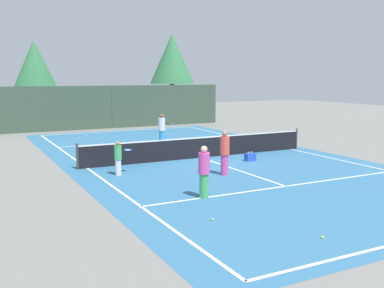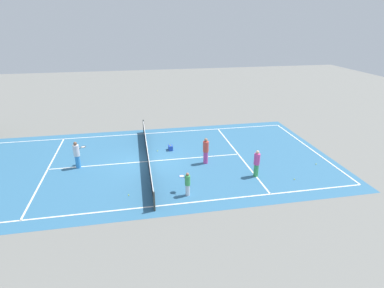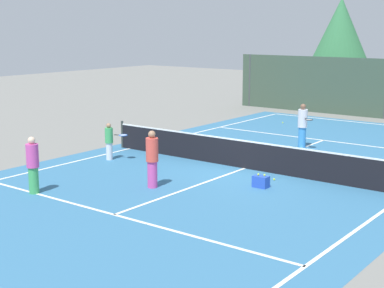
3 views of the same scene
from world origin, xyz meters
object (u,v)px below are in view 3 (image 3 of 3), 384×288
player_1 (33,165)px  tennis_ball_4 (302,122)px  tennis_ball_3 (175,147)px  ball_crate (261,182)px  player_0 (303,125)px  player_2 (110,141)px  player_3 (152,159)px  tennis_ball_5 (274,179)px  tennis_ball_2 (283,123)px

player_1 → tennis_ball_4: bearing=88.8°
player_1 → tennis_ball_3: 7.77m
ball_crate → player_0: bearing=105.7°
player_0 → player_2: size_ratio=1.31×
player_3 → tennis_ball_3: size_ratio=26.89×
tennis_ball_4 → tennis_ball_5: bearing=-67.5°
tennis_ball_3 → tennis_ball_5: 6.14m
tennis_ball_3 → player_1: bearing=-83.7°
player_3 → tennis_ball_2: (-2.67, 13.17, -0.88)m
tennis_ball_2 → tennis_ball_5: 11.43m
player_0 → player_3: player_0 is taller
player_0 → tennis_ball_4: (-2.90, 5.77, -0.89)m
tennis_ball_2 → tennis_ball_3: 8.12m
player_2 → tennis_ball_5: player_2 is taller
player_1 → player_2: (-1.39, 4.51, -0.16)m
tennis_ball_2 → player_1: bearing=-88.9°
player_0 → player_3: (-0.89, -8.25, -0.02)m
player_3 → tennis_ball_3: bearing=122.4°
player_0 → ball_crate: size_ratio=3.79×
tennis_ball_3 → tennis_ball_4: 9.03m
ball_crate → tennis_ball_2: size_ratio=7.19×
player_3 → tennis_ball_5: bearing=49.5°
tennis_ball_3 → player_2: bearing=-99.6°
tennis_ball_5 → tennis_ball_4: bearing=112.5°
player_1 → player_3: (2.37, 2.61, 0.03)m
player_0 → tennis_ball_2: (-3.56, 4.92, -0.89)m
player_0 → tennis_ball_2: size_ratio=27.22×
player_3 → ball_crate: bearing=37.5°
player_2 → player_3: 4.21m
player_0 → tennis_ball_3: size_ratio=27.22×
tennis_ball_2 → tennis_ball_3: (-0.55, -8.10, 0.00)m
player_0 → player_3: 8.30m
player_2 → tennis_ball_2: size_ratio=20.83×
player_1 → player_2: player_1 is taller
player_0 → ball_crate: player_0 is taller
player_3 → tennis_ball_3: (-3.22, 5.07, -0.88)m
ball_crate → tennis_ball_4: (-4.65, 11.99, -0.15)m
player_2 → ball_crate: player_2 is taller
tennis_ball_2 → tennis_ball_5: (5.23, -10.17, 0.00)m
player_2 → tennis_ball_2: bearing=84.5°
player_0 → player_2: player_0 is taller
player_2 → tennis_ball_3: bearing=80.4°
player_3 → player_1: bearing=-132.2°
tennis_ball_4 → ball_crate: bearing=-68.8°
tennis_ball_2 → tennis_ball_3: size_ratio=1.00×
tennis_ball_4 → tennis_ball_5: 11.93m
tennis_ball_5 → player_2: bearing=-170.1°
tennis_ball_3 → tennis_ball_4: (1.21, 8.95, 0.00)m
ball_crate → player_3: bearing=-142.5°
player_1 → tennis_ball_5: bearing=48.7°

